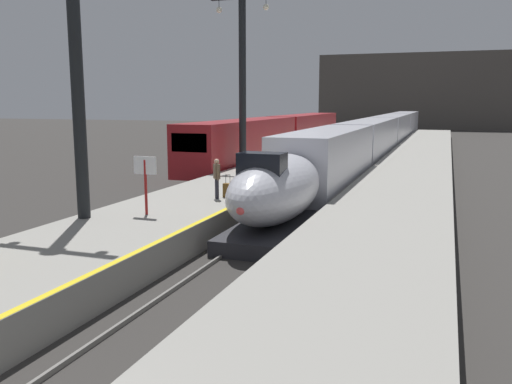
# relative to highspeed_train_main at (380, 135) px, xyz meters

# --- Properties ---
(platform_left) EXTENTS (4.80, 110.00, 1.05)m
(platform_left) POSITION_rel_highspeed_train_main_xyz_m (-4.05, -24.29, -1.44)
(platform_left) COLOR gray
(platform_left) RESTS_ON ground
(platform_right) EXTENTS (4.80, 110.00, 1.05)m
(platform_right) POSITION_rel_highspeed_train_main_xyz_m (4.05, -24.29, -1.44)
(platform_right) COLOR gray
(platform_right) RESTS_ON ground
(platform_left_safety_stripe) EXTENTS (0.20, 107.80, 0.01)m
(platform_left_safety_stripe) POSITION_rel_highspeed_train_main_xyz_m (-1.77, -24.29, -0.91)
(platform_left_safety_stripe) COLOR yellow
(platform_left_safety_stripe) RESTS_ON platform_left
(rail_main_left) EXTENTS (0.08, 110.00, 0.12)m
(rail_main_left) POSITION_rel_highspeed_train_main_xyz_m (-0.75, -21.54, -1.91)
(rail_main_left) COLOR slate
(rail_main_left) RESTS_ON ground
(rail_main_right) EXTENTS (0.08, 110.00, 0.12)m
(rail_main_right) POSITION_rel_highspeed_train_main_xyz_m (0.75, -21.54, -1.91)
(rail_main_right) COLOR slate
(rail_main_right) RESTS_ON ground
(rail_secondary_left) EXTENTS (0.08, 110.00, 0.12)m
(rail_secondary_left) POSITION_rel_highspeed_train_main_xyz_m (-8.85, -21.54, -1.91)
(rail_secondary_left) COLOR slate
(rail_secondary_left) RESTS_ON ground
(rail_secondary_right) EXTENTS (0.08, 110.00, 0.12)m
(rail_secondary_right) POSITION_rel_highspeed_train_main_xyz_m (-7.35, -21.54, -1.91)
(rail_secondary_right) COLOR slate
(rail_secondary_right) RESTS_ON ground
(highspeed_train_main) EXTENTS (2.92, 76.28, 3.60)m
(highspeed_train_main) POSITION_rel_highspeed_train_main_xyz_m (0.00, 0.00, 0.00)
(highspeed_train_main) COLOR silver
(highspeed_train_main) RESTS_ON ground
(regional_train_adjacent) EXTENTS (2.85, 36.60, 3.80)m
(regional_train_adjacent) POSITION_rel_highspeed_train_main_xyz_m (-8.10, -6.43, 0.16)
(regional_train_adjacent) COLOR maroon
(regional_train_adjacent) RESTS_ON ground
(station_column_mid) EXTENTS (4.00, 0.68, 9.84)m
(station_column_mid) POSITION_rel_highspeed_train_main_xyz_m (-5.90, -37.34, 4.95)
(station_column_mid) COLOR black
(station_column_mid) RESTS_ON platform_left
(station_column_far) EXTENTS (4.00, 0.68, 10.50)m
(station_column_far) POSITION_rel_highspeed_train_main_xyz_m (-5.90, -21.54, 5.30)
(station_column_far) COLOR black
(station_column_far) RESTS_ON platform_left
(passenger_near_edge) EXTENTS (0.40, 0.48, 1.69)m
(passenger_near_edge) POSITION_rel_highspeed_train_main_xyz_m (-3.01, -32.22, 0.07)
(passenger_near_edge) COLOR #23232D
(passenger_near_edge) RESTS_ON platform_left
(rolling_suitcase) EXTENTS (0.40, 0.22, 0.98)m
(rolling_suitcase) POSITION_rel_highspeed_train_main_xyz_m (-2.69, -31.78, -0.61)
(rolling_suitcase) COLOR brown
(rolling_suitcase) RESTS_ON platform_left
(departure_info_board) EXTENTS (0.90, 0.10, 2.12)m
(departure_info_board) POSITION_rel_highspeed_train_main_xyz_m (-4.11, -36.11, 0.59)
(departure_info_board) COLOR maroon
(departure_info_board) RESTS_ON platform_left
(terminus_back_wall) EXTENTS (36.00, 2.00, 14.00)m
(terminus_back_wall) POSITION_rel_highspeed_train_main_xyz_m (0.00, 52.96, 5.03)
(terminus_back_wall) COLOR #4C4742
(terminus_back_wall) RESTS_ON ground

